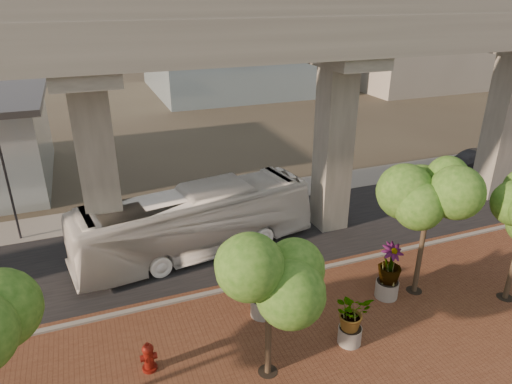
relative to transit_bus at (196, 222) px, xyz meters
name	(u,v)px	position (x,y,z in m)	size (l,w,h in m)	color
ground	(241,263)	(1.77, -1.79, -1.71)	(160.00, 160.00, 0.00)	#39332A
brick_plaza	(318,379)	(1.77, -9.79, -1.68)	(70.00, 13.00, 0.06)	brown
asphalt_road	(229,243)	(1.77, 0.21, -1.69)	(90.00, 8.00, 0.04)	black
curb_strip	(256,283)	(1.77, -3.79, -1.63)	(70.00, 0.25, 0.16)	gray
far_sidewalk	(202,202)	(1.77, 5.71, -1.68)	(90.00, 3.00, 0.06)	gray
transit_viaduct	(225,109)	(1.77, 0.21, 5.57)	(72.00, 5.60, 12.40)	#9B998D
transit_bus	(196,222)	(0.00, 0.00, 0.00)	(2.89, 12.29, 3.42)	white
parked_car	(482,161)	(22.72, 3.72, -0.94)	(1.64, 4.72, 1.55)	black
fire_hydrant	(149,357)	(-3.58, -7.26, -1.09)	(0.58, 0.52, 1.16)	maroon
planter_front	(352,314)	(3.73, -8.63, -0.33)	(1.98, 1.98, 2.18)	gray
planter_right	(390,266)	(6.77, -6.72, -0.09)	(2.41, 2.41, 2.58)	#9B958C
planter_left	(263,284)	(1.27, -5.92, -0.13)	(2.28, 2.28, 2.51)	#AAA39A
street_tree_near_west	(269,272)	(0.27, -8.87, 2.50)	(3.64, 3.64, 5.84)	#4F3F2D
street_tree_near_east	(431,189)	(8.21, -6.83, 3.29)	(3.80, 3.80, 6.70)	#4F3F2D
streetlamp_west	(4,168)	(-8.63, 4.66, 2.47)	(0.35, 1.04, 7.15)	#333238
streetlamp_east	(320,110)	(9.81, 5.58, 3.61)	(0.45, 1.32, 9.13)	#303136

